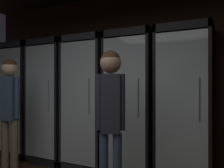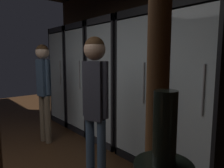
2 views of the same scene
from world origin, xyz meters
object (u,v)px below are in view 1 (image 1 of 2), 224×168
Objects in this scene: shopper_near at (111,107)px; cooler_right at (133,105)px; cooler_far_left at (23,100)px; shopper_far at (10,103)px; cooler_left at (54,101)px; cooler_center at (90,103)px; cooler_far_right at (186,107)px.

cooler_right is at bearing 99.36° from shopper_near.
cooler_far_left is at bearing 180.00° from cooler_right.
cooler_far_left is 2.23m from cooler_right.
cooler_far_left is 1.24m from shopper_far.
cooler_right is 1.73m from shopper_far.
shopper_far is (-1.45, -0.96, 0.04)m from cooler_right.
shopper_near is 1.63m from shopper_far.
cooler_far_left is at bearing 179.94° from cooler_left.
cooler_far_left reaches higher than shopper_far.
cooler_left is 1.00× the size of cooler_center.
shopper_near is (0.92, -1.08, 0.06)m from cooler_center.
shopper_near is at bearing -4.51° from shopper_far.
cooler_far_left is at bearing 155.73° from shopper_near.
cooler_far_right is 1.25× the size of shopper_near.
shopper_near is (2.41, -1.08, 0.07)m from cooler_far_left.
shopper_near is (0.18, -1.08, 0.07)m from cooler_right.
cooler_far_right is 2.39m from shopper_far.
shopper_far is (0.78, -0.96, 0.04)m from cooler_far_left.
cooler_far_right is at bearing 62.56° from shopper_near.
cooler_far_right reaches higher than shopper_near.
cooler_left reaches higher than shopper_near.
shopper_near is (-0.56, -1.08, 0.07)m from cooler_far_right.
cooler_left is 1.25× the size of shopper_far.
shopper_near is at bearing -24.27° from cooler_far_left.
cooler_right is 1.00× the size of cooler_far_right.
cooler_right reaches higher than shopper_near.
cooler_center reaches higher than shopper_near.
cooler_right is at bearing 0.02° from cooler_center.
shopper_far is (-1.62, 0.13, -0.03)m from shopper_near.
cooler_center is at bearing -179.97° from cooler_far_right.
cooler_far_left and cooler_left have the same top height.
cooler_center is at bearing 130.33° from shopper_near.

